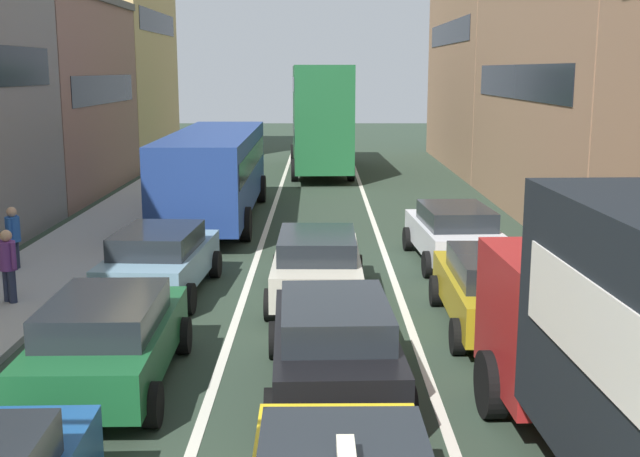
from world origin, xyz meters
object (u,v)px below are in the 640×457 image
(hatchback_centre_lane_third, at_px, (315,264))
(bus_far_queue_secondary, at_px, (318,113))
(bus_mid_queue_primary, at_px, (213,167))
(sedan_left_lane_third, at_px, (158,259))
(pedestrian_near_kerb, at_px, (6,264))
(sedan_centre_lane_second, at_px, (332,342))
(wagon_left_lane_second, at_px, (106,339))
(wagon_right_lane_far, at_px, (452,232))
(sedan_right_lane_behind_truck, at_px, (494,288))
(pedestrian_mid_sidewalk, at_px, (11,236))

(hatchback_centre_lane_third, bearing_deg, bus_far_queue_secondary, 0.11)
(bus_mid_queue_primary, xyz_separation_m, bus_far_queue_secondary, (3.41, 12.65, 1.07))
(sedan_left_lane_third, height_order, pedestrian_near_kerb, pedestrian_near_kerb)
(pedestrian_near_kerb, bearing_deg, sedan_centre_lane_second, 92.38)
(wagon_left_lane_second, xyz_separation_m, wagon_right_lane_far, (6.68, 8.17, 0.00))
(hatchback_centre_lane_third, bearing_deg, wagon_right_lane_far, -45.69)
(sedan_right_lane_behind_truck, relative_size, pedestrian_near_kerb, 2.60)
(wagon_left_lane_second, relative_size, pedestrian_near_kerb, 2.61)
(wagon_right_lane_far, bearing_deg, bus_far_queue_secondary, 7.28)
(hatchback_centre_lane_third, height_order, sedan_left_lane_third, same)
(pedestrian_mid_sidewalk, bearing_deg, bus_mid_queue_primary, -120.67)
(wagon_left_lane_second, bearing_deg, sedan_centre_lane_second, -93.91)
(bus_mid_queue_primary, distance_m, bus_far_queue_secondary, 13.15)
(hatchback_centre_lane_third, distance_m, sedan_right_lane_behind_truck, 3.89)
(wagon_right_lane_far, height_order, pedestrian_mid_sidewalk, pedestrian_mid_sidewalk)
(sedan_centre_lane_second, height_order, sedan_right_lane_behind_truck, same)
(hatchback_centre_lane_third, distance_m, bus_far_queue_secondary, 21.91)
(pedestrian_mid_sidewalk, bearing_deg, sedan_right_lane_behind_truck, 157.73)
(wagon_left_lane_second, bearing_deg, bus_mid_queue_primary, -0.60)
(sedan_centre_lane_second, relative_size, bus_far_queue_secondary, 0.41)
(wagon_left_lane_second, height_order, wagon_right_lane_far, same)
(bus_far_queue_secondary, bearing_deg, pedestrian_mid_sidewalk, 157.25)
(bus_far_queue_secondary, relative_size, pedestrian_near_kerb, 6.38)
(hatchback_centre_lane_third, bearing_deg, sedan_right_lane_behind_truck, -119.35)
(pedestrian_near_kerb, xyz_separation_m, pedestrian_mid_sidewalk, (-0.94, 2.78, 0.00))
(sedan_right_lane_behind_truck, bearing_deg, bus_mid_queue_primary, 32.04)
(hatchback_centre_lane_third, bearing_deg, pedestrian_mid_sidewalk, 73.75)
(wagon_left_lane_second, bearing_deg, pedestrian_near_kerb, 35.64)
(sedan_right_lane_behind_truck, bearing_deg, sedan_left_lane_third, 71.54)
(sedan_left_lane_third, relative_size, wagon_right_lane_far, 1.00)
(wagon_right_lane_far, bearing_deg, wagon_left_lane_second, 137.56)
(sedan_centre_lane_second, xyz_separation_m, wagon_left_lane_second, (-3.48, 0.16, 0.00))
(sedan_left_lane_third, bearing_deg, wagon_right_lane_far, -63.91)
(sedan_left_lane_third, relative_size, bus_far_queue_secondary, 0.42)
(bus_mid_queue_primary, relative_size, pedestrian_mid_sidewalk, 6.33)
(wagon_left_lane_second, distance_m, pedestrian_near_kerb, 5.24)
(sedan_left_lane_third, bearing_deg, sedan_right_lane_behind_truck, -105.93)
(sedan_centre_lane_second, relative_size, wagon_left_lane_second, 1.01)
(hatchback_centre_lane_third, height_order, wagon_right_lane_far, same)
(sedan_left_lane_third, bearing_deg, pedestrian_mid_sidewalk, 69.37)
(pedestrian_near_kerb, relative_size, pedestrian_mid_sidewalk, 1.00)
(sedan_centre_lane_second, distance_m, wagon_right_lane_far, 8.93)
(wagon_right_lane_far, bearing_deg, sedan_right_lane_behind_truck, 175.85)
(wagon_left_lane_second, distance_m, hatchback_centre_lane_third, 5.78)
(bus_mid_queue_primary, bearing_deg, pedestrian_mid_sidewalk, 150.29)
(bus_mid_queue_primary, distance_m, pedestrian_mid_sidewalk, 8.07)
(wagon_left_lane_second, xyz_separation_m, pedestrian_mid_sidewalk, (-4.08, 6.97, 0.15))
(wagon_right_lane_far, bearing_deg, pedestrian_near_kerb, 108.86)
(sedan_left_lane_third, relative_size, sedan_right_lane_behind_truck, 1.02)
(bus_mid_queue_primary, bearing_deg, bus_far_queue_secondary, -15.43)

